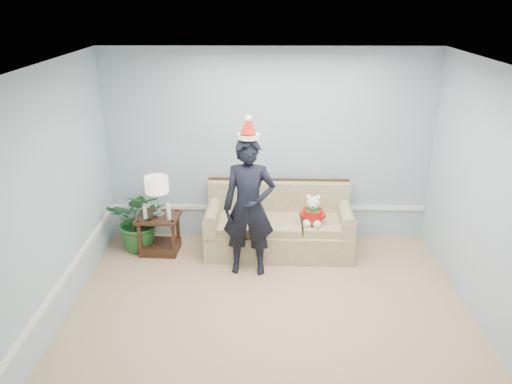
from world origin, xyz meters
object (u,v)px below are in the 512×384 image
Objects in this scene: teddy_bear at (313,214)px; sofa at (279,227)px; side_table at (160,238)px; houseplant at (140,219)px; table_lamp at (157,186)px; man at (249,207)px.

sofa is at bearing 161.27° from teddy_bear.
houseplant is (-0.27, 0.09, 0.24)m from side_table.
table_lamp is 0.59m from houseplant.
table_lamp is 1.32× the size of teddy_bear.
table_lamp is 1.33m from man.
houseplant is (-1.90, -0.01, 0.12)m from sofa.
table_lamp reaches higher than houseplant.
table_lamp is at bearing -15.71° from houseplant.
man is at bearing -22.15° from table_lamp.
houseplant reaches higher than side_table.
man is at bearing -20.99° from houseplant.
teddy_bear is at bearing -4.92° from houseplant.
sofa is at bearing 59.48° from man.
houseplant is 0.50× the size of man.
table_lamp is 0.62× the size of houseplant.
table_lamp reaches higher than sofa.
man reaches higher than table_lamp.
table_lamp is at bearing 160.76° from man.
teddy_bear is (2.34, -0.20, 0.19)m from houseplant.
houseplant is at bearing 164.29° from table_lamp.
table_lamp is (-1.62, -0.09, 0.63)m from sofa.
teddy_bear is at bearing -24.64° from sofa.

